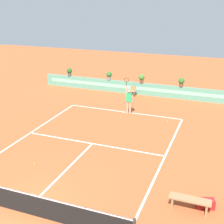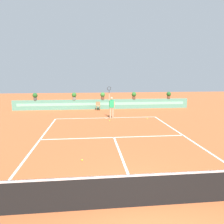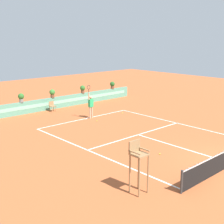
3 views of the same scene
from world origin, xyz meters
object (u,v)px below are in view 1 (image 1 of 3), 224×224
object	(u,v)px
tennis_ball_by_sideline	(167,121)
potted_plant_right	(181,82)
tennis_ball_near_baseline	(35,164)
potted_plant_centre	(142,78)
bench_courtside	(190,201)
tennis_ball_mid_court	(121,117)
tennis_player	(129,99)
ball_kid_chair	(133,91)
potted_plant_far_left	(69,72)
potted_plant_left	(109,75)
gear_bag	(205,204)

from	to	relation	value
tennis_ball_by_sideline	potted_plant_right	distance (m)	5.42
tennis_ball_near_baseline	potted_plant_centre	size ratio (longest dim) A/B	0.09
potted_plant_centre	bench_courtside	bearing A→B (deg)	-67.00
tennis_ball_mid_court	tennis_player	bearing A→B (deg)	76.57
ball_kid_chair	potted_plant_centre	bearing A→B (deg)	54.95
tennis_ball_near_baseline	potted_plant_centre	distance (m)	13.30
tennis_ball_near_baseline	potted_plant_right	xyz separation A→B (m)	(4.92, 13.12, 1.38)
tennis_ball_near_baseline	bench_courtside	bearing A→B (deg)	-6.20
ball_kid_chair	bench_courtside	size ratio (longest dim) A/B	0.53
tennis_ball_by_sideline	potted_plant_far_left	bearing A→B (deg)	152.31
bench_courtside	tennis_player	bearing A→B (deg)	120.71
potted_plant_centre	potted_plant_left	xyz separation A→B (m)	(-2.88, 0.00, 0.00)
potted_plant_far_left	potted_plant_centre	distance (m)	6.70
tennis_player	tennis_ball_by_sideline	bearing A→B (deg)	-10.61
tennis_player	gear_bag	bearing A→B (deg)	-55.76
potted_plant_far_left	potted_plant_left	distance (m)	3.82
tennis_ball_mid_court	tennis_ball_by_sideline	world-z (taller)	same
tennis_ball_mid_court	tennis_ball_by_sideline	distance (m)	3.12
ball_kid_chair	tennis_ball_by_sideline	distance (m)	5.91
tennis_ball_by_sideline	bench_courtside	bearing A→B (deg)	-73.15
gear_bag	bench_courtside	bearing A→B (deg)	-147.54
bench_courtside	tennis_player	xyz separation A→B (m)	(-5.49, 9.24, 0.67)
ball_kid_chair	potted_plant_right	distance (m)	3.95
ball_kid_chair	tennis_ball_mid_court	distance (m)	5.03
potted_plant_centre	potted_plant_left	distance (m)	2.88
ball_kid_chair	potted_plant_far_left	bearing A→B (deg)	173.26
bench_courtside	tennis_player	size ratio (longest dim) A/B	0.62
ball_kid_chair	potted_plant_right	xyz separation A→B (m)	(3.77, 0.73, 0.93)
ball_kid_chair	tennis_player	world-z (taller)	tennis_player
tennis_player	tennis_ball_mid_court	bearing A→B (deg)	-103.43
potted_plant_far_left	bench_courtside	bearing A→B (deg)	-47.85
tennis_player	tennis_ball_by_sideline	distance (m)	3.07
tennis_player	tennis_ball_near_baseline	distance (m)	8.73
potted_plant_far_left	ball_kid_chair	bearing A→B (deg)	-6.74
gear_bag	tennis_ball_mid_court	size ratio (longest dim) A/B	10.29
tennis_player	tennis_ball_by_sideline	size ratio (longest dim) A/B	38.01
potted_plant_right	tennis_ball_near_baseline	bearing A→B (deg)	-110.54
potted_plant_right	potted_plant_centre	xyz separation A→B (m)	(-3.26, 0.00, 0.00)
tennis_ball_near_baseline	ball_kid_chair	bearing A→B (deg)	84.71
gear_bag	tennis_ball_mid_court	bearing A→B (deg)	128.48
tennis_player	tennis_ball_by_sideline	xyz separation A→B (m)	(2.85, -0.53, -1.02)
tennis_ball_mid_court	potted_plant_left	size ratio (longest dim) A/B	0.09
tennis_ball_near_baseline	tennis_ball_mid_court	distance (m)	7.66
tennis_player	potted_plant_far_left	distance (m)	8.56
tennis_ball_mid_court	potted_plant_left	xyz separation A→B (m)	(-3.08, 5.69, 1.38)
tennis_ball_by_sideline	potted_plant_centre	bearing A→B (deg)	122.06
ball_kid_chair	gear_bag	xyz separation A→B (m)	(6.99, -12.86, -0.30)
potted_plant_right	potted_plant_centre	world-z (taller)	same
bench_courtside	potted_plant_right	world-z (taller)	potted_plant_right
tennis_ball_near_baseline	tennis_ball_by_sideline	size ratio (longest dim) A/B	1.00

